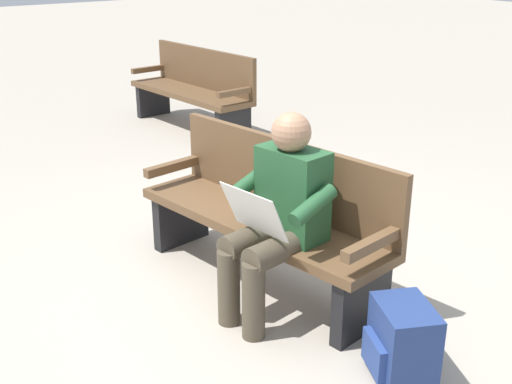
# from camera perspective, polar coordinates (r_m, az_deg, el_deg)

# --- Properties ---
(ground_plane) EXTENTS (40.00, 40.00, 0.00)m
(ground_plane) POSITION_cam_1_polar(r_m,az_deg,el_deg) (4.13, 0.29, -7.97)
(ground_plane) COLOR #A89E8E
(bench_near) EXTENTS (1.84, 0.67, 0.90)m
(bench_near) POSITION_cam_1_polar(r_m,az_deg,el_deg) (3.97, 1.04, -1.83)
(bench_near) COLOR brown
(bench_near) RESTS_ON ground
(person_seated) EXTENTS (0.60, 0.60, 1.18)m
(person_seated) POSITION_cam_1_polar(r_m,az_deg,el_deg) (3.55, 2.00, -1.79)
(person_seated) COLOR #23512D
(person_seated) RESTS_ON ground
(backpack) EXTENTS (0.42, 0.40, 0.39)m
(backpack) POSITION_cam_1_polar(r_m,az_deg,el_deg) (3.30, 12.87, -12.91)
(backpack) COLOR navy
(backpack) RESTS_ON ground
(bench_far) EXTENTS (1.82, 0.57, 0.90)m
(bench_far) POSITION_cam_1_polar(r_m,az_deg,el_deg) (7.46, -5.51, 9.17)
(bench_far) COLOR brown
(bench_far) RESTS_ON ground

